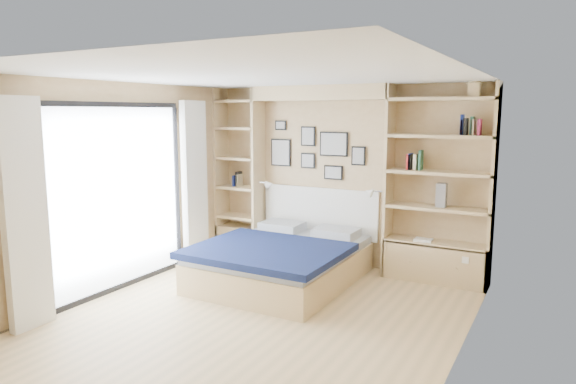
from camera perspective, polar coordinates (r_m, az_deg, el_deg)
The scene contains 8 objects.
ground at distance 5.58m, azimuth -3.16°, elevation -13.72°, with size 4.50×4.50×0.00m, color #D8B57E.
room_shell at distance 6.75m, azimuth 0.80°, elevation -0.20°, with size 4.50×4.50×4.50m.
bed at distance 6.59m, azimuth -0.61°, elevation -7.54°, with size 1.78×2.20×1.07m.
photo_gallery at distance 7.34m, azimuth 2.93°, elevation 4.67°, with size 1.48×0.02×0.82m.
reading_lamps at distance 7.13m, azimuth 3.21°, elevation 0.47°, with size 1.92×0.12×0.15m.
shelf_decor at distance 6.65m, azimuth 14.71°, elevation 4.72°, with size 3.53×0.23×2.03m.
deck at distance 7.99m, azimuth -25.88°, elevation -7.59°, with size 3.20×4.00×0.05m, color brown.
deck_chair at distance 8.00m, azimuth -16.14°, elevation -4.18°, with size 0.73×0.91×0.80m.
Camera 1 is at (2.74, -4.37, 2.15)m, focal length 32.00 mm.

